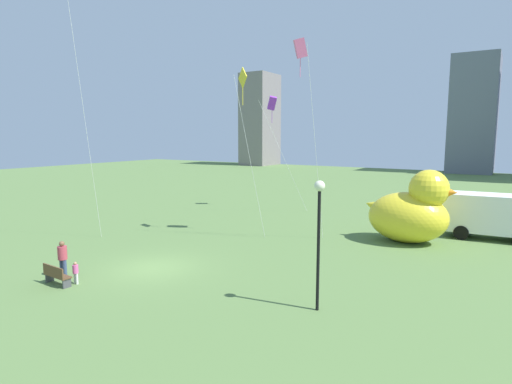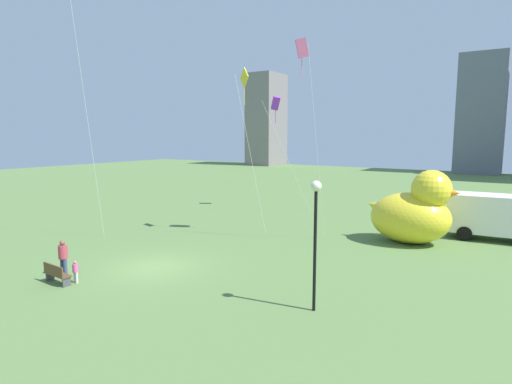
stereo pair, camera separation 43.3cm
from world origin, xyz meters
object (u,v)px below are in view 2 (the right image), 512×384
(box_truck, at_px, (491,217))
(kite_purple, at_px, (276,104))
(lamppost, at_px, (315,220))
(kite_yellow, at_px, (245,84))
(giant_inflatable_duck, at_px, (413,212))
(kite_pink, at_px, (302,49))
(park_bench, at_px, (56,273))
(person_adult, at_px, (63,256))
(person_child, at_px, (75,271))

(box_truck, bearing_deg, kite_purple, 172.47)
(lamppost, height_order, kite_yellow, kite_yellow)
(giant_inflatable_duck, distance_m, kite_pink, 11.91)
(kite_yellow, distance_m, kite_pink, 4.07)
(lamppost, bearing_deg, kite_pink, 119.95)
(lamppost, distance_m, box_truck, 16.76)
(park_bench, height_order, kite_pink, kite_pink)
(box_truck, bearing_deg, person_adult, -130.93)
(person_child, bearing_deg, person_adult, 167.81)
(kite_yellow, distance_m, kite_purple, 10.48)
(park_bench, height_order, kite_yellow, kite_yellow)
(kite_purple, bearing_deg, giant_inflatable_duck, -23.95)
(person_child, distance_m, kite_purple, 23.11)
(lamppost, bearing_deg, park_bench, -161.53)
(box_truck, distance_m, kite_yellow, 17.60)
(person_child, bearing_deg, park_bench, -137.78)
(person_child, bearing_deg, box_truck, 51.95)
(lamppost, height_order, box_truck, lamppost)
(box_truck, height_order, kite_purple, kite_purple)
(person_adult, height_order, giant_inflatable_duck, giant_inflatable_duck)
(park_bench, bearing_deg, kite_yellow, 80.76)
(kite_purple, bearing_deg, person_adult, -87.72)
(park_bench, bearing_deg, person_child, 42.22)
(person_child, height_order, kite_pink, kite_pink)
(park_bench, height_order, giant_inflatable_duck, giant_inflatable_duck)
(giant_inflatable_duck, distance_m, kite_yellow, 13.01)
(park_bench, xyz_separation_m, kite_yellow, (1.95, 11.98, 9.24))
(park_bench, height_order, person_child, person_child)
(giant_inflatable_duck, xyz_separation_m, kite_yellow, (-9.63, -4.01, 7.78))
(park_bench, height_order, lamppost, lamppost)
(lamppost, bearing_deg, kite_yellow, 136.68)
(park_bench, distance_m, box_truck, 24.99)
(giant_inflatable_duck, bearing_deg, kite_purple, 156.05)
(person_adult, distance_m, kite_purple, 22.61)
(park_bench, xyz_separation_m, lamppost, (10.82, 3.61, 3.01))
(giant_inflatable_duck, bearing_deg, person_adult, -129.12)
(giant_inflatable_duck, bearing_deg, person_child, -125.39)
(lamppost, bearing_deg, person_child, -163.30)
(kite_yellow, height_order, kite_purple, kite_yellow)
(person_child, height_order, box_truck, box_truck)
(kite_pink, bearing_deg, person_child, -110.50)
(lamppost, bearing_deg, kite_purple, 124.25)
(person_child, relative_size, kite_purple, 0.10)
(person_child, xyz_separation_m, kite_purple, (-2.19, 21.29, 8.71))
(park_bench, bearing_deg, person_adult, 131.57)
(person_child, bearing_deg, giant_inflatable_duck, 54.61)
(lamppost, xyz_separation_m, kite_yellow, (-8.88, 8.37, 6.23))
(park_bench, distance_m, kite_pink, 18.08)
(person_adult, bearing_deg, giant_inflatable_duck, 50.88)
(giant_inflatable_duck, bearing_deg, box_truck, 42.43)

